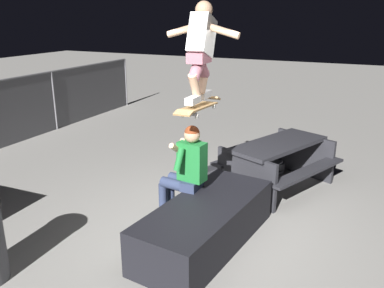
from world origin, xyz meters
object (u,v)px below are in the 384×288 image
object	(u,v)px
skater_airborne	(201,47)
picnic_table_back	(278,157)
ledge_box_main	(206,224)
person_sitting_on_ledge	(185,170)
kicker_ramp	(242,172)
skateboard	(199,107)

from	to	relation	value
skater_airborne	picnic_table_back	bearing A→B (deg)	-19.13
ledge_box_main	skater_airborne	size ratio (longest dim) A/B	1.87
person_sitting_on_ledge	kicker_ramp	size ratio (longest dim) A/B	1.00
ledge_box_main	kicker_ramp	distance (m)	2.31
ledge_box_main	picnic_table_back	distance (m)	2.10
ledge_box_main	skateboard	distance (m)	1.41
ledge_box_main	kicker_ramp	xyz separation A→B (m)	(2.28, 0.30, -0.21)
skateboard	picnic_table_back	bearing A→B (deg)	-18.49
picnic_table_back	kicker_ramp	bearing A→B (deg)	71.10
skateboard	kicker_ramp	distance (m)	2.52
skater_airborne	picnic_table_back	world-z (taller)	skater_airborne
person_sitting_on_ledge	skateboard	bearing A→B (deg)	-99.02
skateboard	ledge_box_main	bearing A→B (deg)	-141.93
skateboard	skater_airborne	bearing A→B (deg)	2.41
kicker_ramp	picnic_table_back	xyz separation A→B (m)	(-0.22, -0.65, 0.44)
skater_airborne	kicker_ramp	world-z (taller)	skater_airborne
skateboard	kicker_ramp	bearing A→B (deg)	1.92
picnic_table_back	skateboard	bearing A→B (deg)	161.51
kicker_ramp	skateboard	bearing A→B (deg)	-178.08
skater_airborne	kicker_ramp	xyz separation A→B (m)	(1.92, 0.06, -2.25)
skateboard	picnic_table_back	distance (m)	2.16
person_sitting_on_ledge	picnic_table_back	bearing A→B (deg)	-24.80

